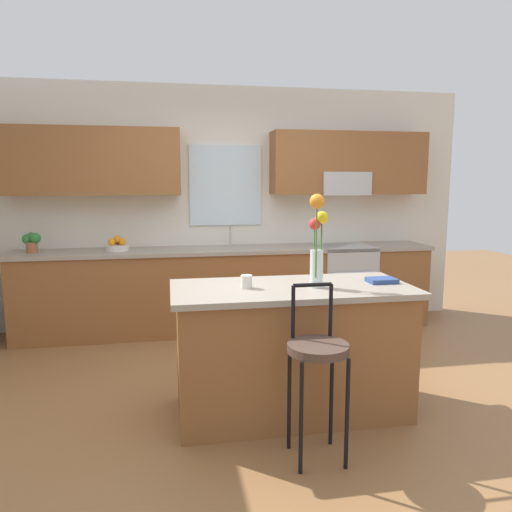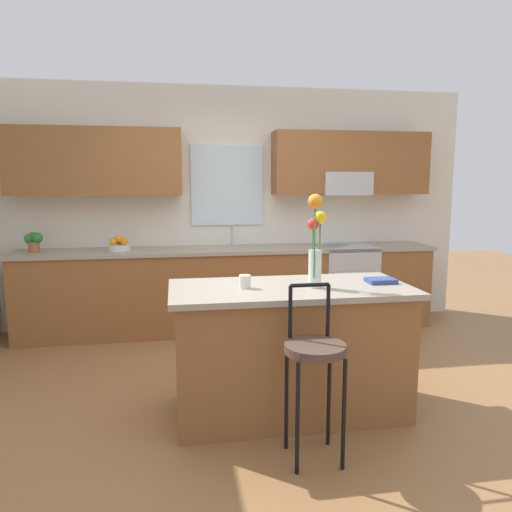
{
  "view_description": "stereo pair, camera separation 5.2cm",
  "coord_description": "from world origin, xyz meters",
  "px_view_note": "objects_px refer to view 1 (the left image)",
  "views": [
    {
      "loc": [
        -0.65,
        -3.55,
        1.63
      ],
      "look_at": [
        0.09,
        0.55,
        1.0
      ],
      "focal_mm": 34.05,
      "sensor_mm": 36.0,
      "label": 1
    },
    {
      "loc": [
        -0.6,
        -3.56,
        1.63
      ],
      "look_at": [
        0.09,
        0.55,
        1.0
      ],
      "focal_mm": 34.05,
      "sensor_mm": 36.0,
      "label": 2
    }
  ],
  "objects_px": {
    "kitchen_island": "(291,349)",
    "flower_vase": "(317,241)",
    "mug_ceramic": "(246,282)",
    "bar_stool_near": "(318,356)",
    "cookbook": "(382,280)",
    "oven_range": "(344,285)",
    "potted_plant_small": "(32,241)",
    "fruit_bowl_oranges": "(117,246)"
  },
  "relations": [
    {
      "from": "kitchen_island",
      "to": "flower_vase",
      "type": "distance_m",
      "value": 0.8
    },
    {
      "from": "flower_vase",
      "to": "mug_ceramic",
      "type": "bearing_deg",
      "value": 172.25
    },
    {
      "from": "bar_stool_near",
      "to": "cookbook",
      "type": "relative_size",
      "value": 5.21
    },
    {
      "from": "oven_range",
      "to": "flower_vase",
      "type": "distance_m",
      "value": 2.45
    },
    {
      "from": "mug_ceramic",
      "to": "cookbook",
      "type": "relative_size",
      "value": 0.45
    },
    {
      "from": "kitchen_island",
      "to": "flower_vase",
      "type": "bearing_deg",
      "value": -25.15
    },
    {
      "from": "oven_range",
      "to": "potted_plant_small",
      "type": "height_order",
      "value": "potted_plant_small"
    },
    {
      "from": "oven_range",
      "to": "cookbook",
      "type": "distance_m",
      "value": 2.13
    },
    {
      "from": "potted_plant_small",
      "to": "kitchen_island",
      "type": "bearing_deg",
      "value": -42.75
    },
    {
      "from": "kitchen_island",
      "to": "cookbook",
      "type": "height_order",
      "value": "cookbook"
    },
    {
      "from": "oven_range",
      "to": "mug_ceramic",
      "type": "distance_m",
      "value": 2.56
    },
    {
      "from": "oven_range",
      "to": "potted_plant_small",
      "type": "bearing_deg",
      "value": 179.59
    },
    {
      "from": "bar_stool_near",
      "to": "potted_plant_small",
      "type": "distance_m",
      "value": 3.49
    },
    {
      "from": "mug_ceramic",
      "to": "fruit_bowl_oranges",
      "type": "distance_m",
      "value": 2.31
    },
    {
      "from": "mug_ceramic",
      "to": "cookbook",
      "type": "height_order",
      "value": "mug_ceramic"
    },
    {
      "from": "mug_ceramic",
      "to": "cookbook",
      "type": "xyz_separation_m",
      "value": [
        0.99,
        0.01,
        -0.03
      ]
    },
    {
      "from": "bar_stool_near",
      "to": "kitchen_island",
      "type": "bearing_deg",
      "value": 90.0
    },
    {
      "from": "kitchen_island",
      "to": "bar_stool_near",
      "type": "relative_size",
      "value": 1.6
    },
    {
      "from": "bar_stool_near",
      "to": "flower_vase",
      "type": "xyz_separation_m",
      "value": [
        0.15,
        0.54,
        0.61
      ]
    },
    {
      "from": "flower_vase",
      "to": "potted_plant_small",
      "type": "height_order",
      "value": "flower_vase"
    },
    {
      "from": "potted_plant_small",
      "to": "flower_vase",
      "type": "bearing_deg",
      "value": -41.83
    },
    {
      "from": "oven_range",
      "to": "kitchen_island",
      "type": "relative_size",
      "value": 0.55
    },
    {
      "from": "flower_vase",
      "to": "potted_plant_small",
      "type": "distance_m",
      "value": 3.19
    },
    {
      "from": "flower_vase",
      "to": "fruit_bowl_oranges",
      "type": "xyz_separation_m",
      "value": [
        -1.53,
        2.12,
        -0.27
      ]
    },
    {
      "from": "kitchen_island",
      "to": "fruit_bowl_oranges",
      "type": "xyz_separation_m",
      "value": [
        -1.37,
        2.05,
        0.51
      ]
    },
    {
      "from": "mug_ceramic",
      "to": "potted_plant_small",
      "type": "height_order",
      "value": "potted_plant_small"
    },
    {
      "from": "cookbook",
      "to": "fruit_bowl_oranges",
      "type": "relative_size",
      "value": 0.83
    },
    {
      "from": "oven_range",
      "to": "cookbook",
      "type": "xyz_separation_m",
      "value": [
        -0.48,
        -2.02,
        0.48
      ]
    },
    {
      "from": "bar_stool_near",
      "to": "oven_range",
      "type": "bearing_deg",
      "value": 66.52
    },
    {
      "from": "bar_stool_near",
      "to": "fruit_bowl_oranges",
      "type": "distance_m",
      "value": 3.01
    },
    {
      "from": "oven_range",
      "to": "fruit_bowl_oranges",
      "type": "height_order",
      "value": "fruit_bowl_oranges"
    },
    {
      "from": "mug_ceramic",
      "to": "kitchen_island",
      "type": "bearing_deg",
      "value": 1.3
    },
    {
      "from": "oven_range",
      "to": "flower_vase",
      "type": "height_order",
      "value": "flower_vase"
    },
    {
      "from": "kitchen_island",
      "to": "flower_vase",
      "type": "relative_size",
      "value": 2.61
    },
    {
      "from": "bar_stool_near",
      "to": "mug_ceramic",
      "type": "height_order",
      "value": "bar_stool_near"
    },
    {
      "from": "flower_vase",
      "to": "mug_ceramic",
      "type": "distance_m",
      "value": 0.55
    },
    {
      "from": "potted_plant_small",
      "to": "fruit_bowl_oranges",
      "type": "bearing_deg",
      "value": 0.24
    },
    {
      "from": "flower_vase",
      "to": "bar_stool_near",
      "type": "bearing_deg",
      "value": -105.95
    },
    {
      "from": "kitchen_island",
      "to": "mug_ceramic",
      "type": "relative_size",
      "value": 18.56
    },
    {
      "from": "flower_vase",
      "to": "mug_ceramic",
      "type": "relative_size",
      "value": 7.1
    },
    {
      "from": "flower_vase",
      "to": "kitchen_island",
      "type": "bearing_deg",
      "value": 154.85
    },
    {
      "from": "kitchen_island",
      "to": "oven_range",
      "type": "bearing_deg",
      "value": 60.53
    }
  ]
}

